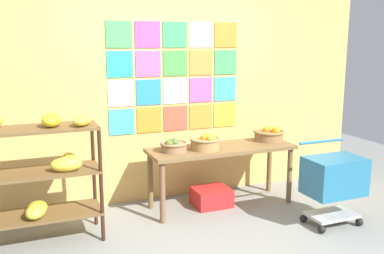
% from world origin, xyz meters
% --- Properties ---
extents(ground, '(9.07, 9.07, 0.00)m').
position_xyz_m(ground, '(0.00, 0.00, 0.00)').
color(ground, gray).
extents(back_wall_with_art, '(5.15, 0.07, 2.71)m').
position_xyz_m(back_wall_with_art, '(0.00, 1.56, 1.36)').
color(back_wall_with_art, '#DEAA57').
rests_on(back_wall_with_art, ground).
extents(banana_shelf_unit, '(1.09, 0.51, 1.22)m').
position_xyz_m(banana_shelf_unit, '(-1.45, 0.84, 0.72)').
color(banana_shelf_unit, '#371C12').
rests_on(banana_shelf_unit, ground).
extents(display_table, '(1.67, 0.56, 0.69)m').
position_xyz_m(display_table, '(0.45, 1.04, 0.60)').
color(display_table, brown).
rests_on(display_table, ground).
extents(fruit_basket_back_right, '(0.37, 0.37, 0.17)m').
position_xyz_m(fruit_basket_back_right, '(1.12, 1.12, 0.77)').
color(fruit_basket_back_right, olive).
rests_on(fruit_basket_back_right, display_table).
extents(fruit_basket_right, '(0.30, 0.30, 0.14)m').
position_xyz_m(fruit_basket_right, '(-0.12, 1.05, 0.76)').
color(fruit_basket_right, '#8E6847').
rests_on(fruit_basket_right, display_table).
extents(fruit_basket_centre, '(0.34, 0.34, 0.17)m').
position_xyz_m(fruit_basket_centre, '(0.23, 1.00, 0.77)').
color(fruit_basket_centre, '#A07A43').
rests_on(fruit_basket_centre, display_table).
extents(produce_crate_under_table, '(0.41, 0.35, 0.20)m').
position_xyz_m(produce_crate_under_table, '(0.35, 1.08, 0.10)').
color(produce_crate_under_table, red).
rests_on(produce_crate_under_table, ground).
extents(shopping_cart, '(0.57, 0.44, 0.84)m').
position_xyz_m(shopping_cart, '(1.28, 0.14, 0.49)').
color(shopping_cart, black).
rests_on(shopping_cart, ground).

